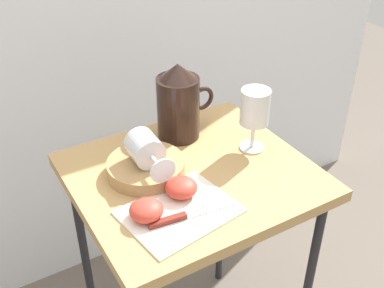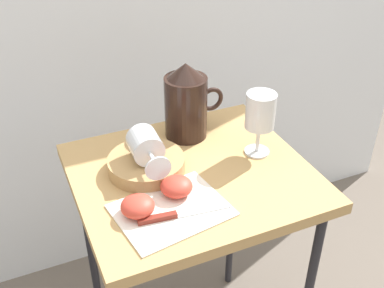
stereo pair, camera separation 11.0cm
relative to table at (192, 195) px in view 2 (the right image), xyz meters
The scene contains 10 objects.
curtain_drape 0.63m from the table, 90.00° to the left, with size 2.40×0.03×1.88m, color white.
table is the anchor object (origin of this frame).
linen_napkin 0.17m from the table, 130.97° to the right, with size 0.24×0.18×0.00m, color silver.
basket_tray 0.14m from the table, 152.89° to the left, with size 0.19×0.19×0.04m, color #AD8451.
pitcher 0.23m from the table, 71.40° to the left, with size 0.16×0.11×0.21m.
wine_glass_upright 0.26m from the table, ahead, with size 0.07×0.07×0.17m.
wine_glass_tipped_near 0.18m from the table, 155.45° to the left, with size 0.08×0.14×0.08m.
apple_half_left 0.22m from the table, 150.25° to the right, with size 0.07×0.07×0.04m, color #CC3D2D.
apple_half_right 0.14m from the table, 135.29° to the right, with size 0.07×0.07×0.04m, color #CC3D2D.
knife 0.19m from the table, 128.44° to the right, with size 0.21×0.04×0.01m.
Camera 2 is at (-0.37, -0.85, 1.41)m, focal length 44.31 mm.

